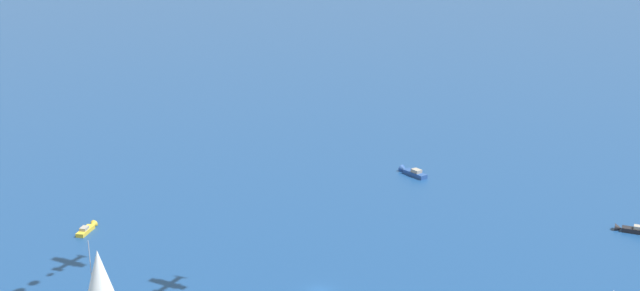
% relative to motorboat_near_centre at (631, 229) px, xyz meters
% --- Properties ---
extents(motorboat_near_centre, '(6.97, 2.34, 1.99)m').
position_rel_motorboat_near_centre_xyz_m(motorboat_near_centre, '(0.00, 0.00, 0.00)').
color(motorboat_near_centre, black).
rests_on(motorboat_near_centre, ground_plane).
extents(sailboat_inshore, '(10.85, 7.29, 13.49)m').
position_rel_motorboat_near_centre_xyz_m(sailboat_inshore, '(-69.10, -76.00, 5.62)').
color(sailboat_inshore, black).
rests_on(sailboat_inshore, ground_plane).
extents(motorboat_trailing, '(8.20, 5.34, 2.35)m').
position_rel_motorboat_near_centre_xyz_m(motorboat_trailing, '(-51.66, 11.34, 0.10)').
color(motorboat_trailing, '#23478C').
rests_on(motorboat_trailing, ground_plane).
extents(motorboat_outer_ring_c, '(3.41, 6.49, 1.83)m').
position_rel_motorboat_near_centre_xyz_m(motorboat_outer_ring_c, '(-96.41, -51.39, -0.04)').
color(motorboat_outer_ring_c, gold).
rests_on(motorboat_outer_ring_c, ground_plane).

